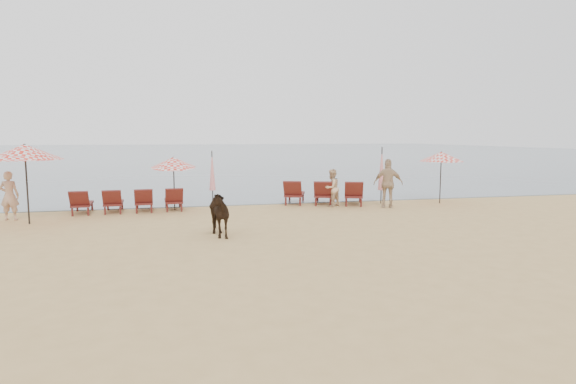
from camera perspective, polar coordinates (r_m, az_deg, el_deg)
name	(u,v)px	position (r m, az deg, el deg)	size (l,w,h in m)	color
ground	(342,272)	(10.18, 6.47, -9.38)	(120.00, 120.00, 0.00)	tan
sea	(195,151)	(89.32, -10.99, 4.77)	(160.00, 140.00, 0.06)	#51606B
lounger_cluster_left	(129,201)	(18.62, -18.36, -1.01)	(3.94, 1.84, 0.61)	#5B1517
lounger_cluster_right	(324,193)	(19.68, 4.24, -0.13)	(3.59, 2.81, 0.69)	#5B1517
umbrella_open_left_a	(25,152)	(17.28, -28.73, 4.18)	(2.25, 2.25, 2.56)	black
umbrella_open_left_b	(173,162)	(18.63, -13.42, 3.44)	(1.64, 1.67, 2.10)	black
umbrella_open_right	(441,157)	(20.95, 17.71, 4.01)	(1.77, 1.77, 2.16)	black
umbrella_closed_left	(212,171)	(20.35, -8.97, 2.49)	(0.27, 0.27, 2.19)	black
umbrella_closed_right	(382,169)	(20.27, 11.03, 2.70)	(0.29, 0.29, 2.35)	black
cow	(215,213)	(13.62, -8.61, -2.53)	(0.70, 1.53, 1.30)	black
beachgoer_left	(9,196)	(18.47, -30.13, -0.38)	(0.60, 0.40, 1.66)	tan
beachgoer_right_a	(332,188)	(19.19, 5.21, 0.49)	(0.73, 0.57, 1.50)	#D5AE85
beachgoer_right_b	(388,183)	(19.16, 11.79, 1.00)	(1.12, 0.47, 1.91)	tan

